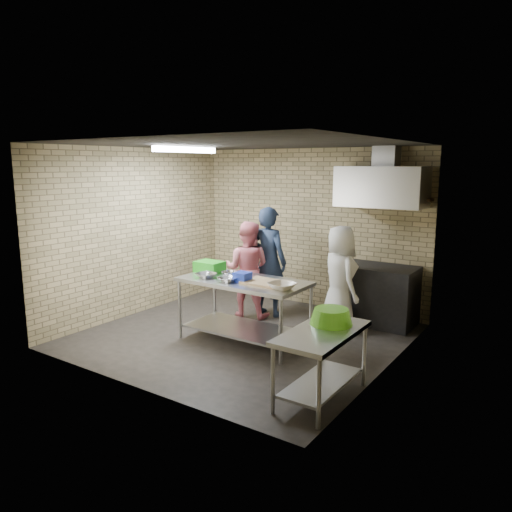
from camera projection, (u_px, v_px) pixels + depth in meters
The scene contains 26 objects.
floor at pixel (242, 336), 7.04m from camera, with size 4.20×4.20×0.00m, color black.
ceiling at pixel (241, 144), 6.54m from camera, with size 4.20×4.20×0.00m, color black.
back_wall at pixel (310, 228), 8.42m from camera, with size 4.20×0.06×2.70m, color tan.
front_wall at pixel (132, 268), 5.16m from camera, with size 4.20×0.06×2.70m, color tan.
left_wall at pixel (137, 232), 7.95m from camera, with size 0.06×4.00×2.70m, color tan.
right_wall at pixel (390, 260), 5.64m from camera, with size 0.06×4.00×2.70m, color tan.
prep_table at pixel (244, 311), 6.75m from camera, with size 1.76×0.88×0.88m, color silver.
side_counter at pixel (321, 365), 5.09m from camera, with size 0.60×1.20×0.75m, color silver.
stove at pixel (375, 294), 7.56m from camera, with size 1.20×0.70×0.90m, color black.
range_hood at pixel (382, 187), 7.30m from camera, with size 1.30×0.60×0.60m, color silver.
hood_duct at pixel (387, 156), 7.33m from camera, with size 0.35×0.30×0.30m, color #A5A8AD.
wall_shelf at pixel (405, 199), 7.32m from camera, with size 0.80×0.20×0.04m, color #3F2B19.
fluorescent_fixture at pixel (186, 150), 7.11m from camera, with size 0.10×1.25×0.08m, color white.
green_crate at pixel (209, 267), 7.14m from camera, with size 0.39×0.29×0.16m, color green.
blue_tub at pixel (242, 277), 6.55m from camera, with size 0.20×0.20×0.13m, color #1A35C9.
cutting_board at pixel (264, 282), 6.46m from camera, with size 0.54×0.41×0.03m, color tan.
mixing_bowl_a at pixel (206, 275), 6.78m from camera, with size 0.28×0.28×0.07m, color #B9BDC1.
mixing_bowl_b at pixel (228, 274), 6.87m from camera, with size 0.21×0.21×0.07m, color #B7BABF.
mixing_bowl_c at pixel (228, 280), 6.54m from camera, with size 0.25×0.25×0.06m, color silver.
ceramic_bowl at pixel (282, 286), 6.15m from camera, with size 0.34×0.34×0.08m, color beige.
green_basin at pixel (331, 316), 5.22m from camera, with size 0.46×0.46×0.17m, color #59C626, non-canonical shape.
bottle_red at pixel (389, 191), 7.44m from camera, with size 0.07×0.07×0.18m, color #B22619.
bottle_green at pixel (415, 193), 7.22m from camera, with size 0.06×0.06×0.15m, color green.
man_navy at pixel (269, 261), 7.90m from camera, with size 0.65×0.42×1.77m, color #141C33.
woman_pink at pixel (247, 269), 7.83m from camera, with size 0.75×0.59×1.55m, color pink.
woman_white at pixel (340, 278), 7.20m from camera, with size 0.76×0.49×1.56m, color white.
Camera 1 is at (3.92, -5.45, 2.43)m, focal length 34.35 mm.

